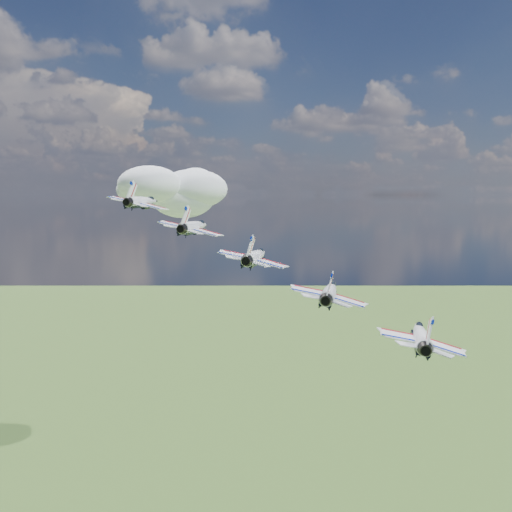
{
  "coord_description": "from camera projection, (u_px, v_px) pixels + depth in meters",
  "views": [
    {
      "loc": [
        -3.51,
        -67.11,
        158.53
      ],
      "look_at": [
        13.65,
        8.88,
        150.18
      ],
      "focal_mm": 40.0,
      "sensor_mm": 36.0,
      "label": 1
    }
  ],
  "objects": [
    {
      "name": "jet_2",
      "position": [
        256.0,
        256.0,
        78.35
      ],
      "size": [
        14.42,
        16.27,
        5.87
      ],
      "primitive_type": null,
      "rotation": [
        0.0,
        0.22,
        -0.43
      ],
      "color": "silver"
    },
    {
      "name": "jet_3",
      "position": [
        330.0,
        292.0,
        71.05
      ],
      "size": [
        14.42,
        16.27,
        5.87
      ],
      "primitive_type": null,
      "rotation": [
        0.0,
        0.22,
        -0.43
      ],
      "color": "white"
    },
    {
      "name": "jet_0",
      "position": [
        143.0,
        202.0,
        92.95
      ],
      "size": [
        14.42,
        16.27,
        5.87
      ],
      "primitive_type": null,
      "rotation": [
        0.0,
        0.22,
        -0.43
      ],
      "color": "white"
    },
    {
      "name": "jet_1",
      "position": [
        195.0,
        226.0,
        85.65
      ],
      "size": [
        14.42,
        16.27,
        5.87
      ],
      "primitive_type": null,
      "rotation": [
        0.0,
        0.22,
        -0.43
      ],
      "color": "white"
    },
    {
      "name": "jet_4",
      "position": [
        421.0,
        335.0,
        63.75
      ],
      "size": [
        14.42,
        16.27,
        5.87
      ],
      "primitive_type": null,
      "rotation": [
        0.0,
        0.22,
        -0.43
      ],
      "color": "white"
    },
    {
      "name": "cloud_far",
      "position": [
        170.0,
        187.0,
        305.25
      ],
      "size": [
        59.89,
        47.06,
        23.53
      ],
      "primitive_type": "ellipsoid",
      "color": "white"
    }
  ]
}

